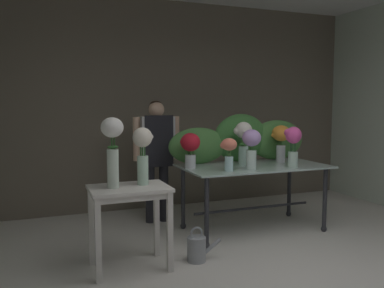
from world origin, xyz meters
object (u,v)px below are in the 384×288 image
at_px(vase_fuchsia_freesia, 293,142).
at_px(watering_can, 197,248).
at_px(vase_sunset_lilies, 281,139).
at_px(vase_lilac_carnations, 251,145).
at_px(side_table_white, 129,199).
at_px(display_table_glass, 253,175).
at_px(florist, 157,148).
at_px(vase_crimson_tulips, 190,147).
at_px(vase_ivory_hydrangea, 243,139).
at_px(vase_cream_lisianthus_tall, 143,151).
at_px(vase_white_roses_tall, 113,145).
at_px(vase_coral_peonies, 229,151).

relative_size(vase_fuchsia_freesia, watering_can, 1.33).
distance_m(vase_sunset_lilies, vase_lilac_carnations, 0.72).
height_order(side_table_white, vase_fuchsia_freesia, vase_fuchsia_freesia).
bearing_deg(display_table_glass, florist, 142.20).
relative_size(florist, vase_crimson_tulips, 3.87).
xyz_separation_m(vase_ivory_hydrangea, vase_cream_lisianthus_tall, (-1.38, -0.61, -0.02)).
xyz_separation_m(vase_ivory_hydrangea, vase_crimson_tulips, (-0.68, -0.01, -0.07)).
xyz_separation_m(display_table_glass, watering_can, (-0.99, -0.66, -0.54)).
relative_size(florist, vase_fuchsia_freesia, 3.33).
height_order(side_table_white, vase_white_roses_tall, vase_white_roses_tall).
relative_size(vase_ivory_hydrangea, vase_cream_lisianthus_tall, 0.96).
relative_size(side_table_white, vase_crimson_tulips, 1.91).
bearing_deg(vase_cream_lisianthus_tall, vase_crimson_tulips, 40.62).
relative_size(vase_coral_peonies, vase_lilac_carnations, 0.80).
relative_size(vase_crimson_tulips, vase_fuchsia_freesia, 0.86).
height_order(vase_ivory_hydrangea, vase_fuchsia_freesia, vase_ivory_hydrangea).
height_order(florist, vase_crimson_tulips, florist).
relative_size(display_table_glass, vase_white_roses_tall, 2.72).
bearing_deg(vase_sunset_lilies, vase_lilac_carnations, -149.90).
distance_m(florist, vase_cream_lisianthus_tall, 1.40).
height_order(vase_sunset_lilies, vase_lilac_carnations, vase_sunset_lilies).
distance_m(vase_coral_peonies, vase_cream_lisianthus_tall, 1.07).
relative_size(side_table_white, vase_cream_lisianthus_tall, 1.43).
bearing_deg(vase_white_roses_tall, vase_coral_peonies, 13.98).
xyz_separation_m(side_table_white, watering_can, (0.64, -0.08, -0.52)).
height_order(vase_lilac_carnations, vase_white_roses_tall, vase_white_roses_tall).
relative_size(display_table_glass, vase_crimson_tulips, 4.29).
distance_m(side_table_white, vase_lilac_carnations, 1.54).
xyz_separation_m(vase_fuchsia_freesia, vase_cream_lisianthus_tall, (-1.84, -0.26, 0.01)).
bearing_deg(side_table_white, vase_ivory_hydrangea, 23.41).
bearing_deg(vase_fuchsia_freesia, vase_sunset_lilies, 77.17).
height_order(vase_crimson_tulips, vase_cream_lisianthus_tall, vase_cream_lisianthus_tall).
bearing_deg(vase_coral_peonies, vase_white_roses_tall, -166.02).
bearing_deg(watering_can, vase_sunset_lilies, 27.96).
bearing_deg(display_table_glass, vase_lilac_carnations, -124.97).
bearing_deg(watering_can, vase_lilac_carnations, 26.26).
bearing_deg(vase_sunset_lilies, vase_coral_peonies, -158.27).
distance_m(side_table_white, vase_crimson_tulips, 1.14).
bearing_deg(vase_white_roses_tall, display_table_glass, 18.40).
bearing_deg(vase_crimson_tulips, florist, 105.36).
distance_m(side_table_white, vase_fuchsia_freesia, 2.05).
bearing_deg(vase_sunset_lilies, vase_ivory_hydrangea, -177.59).
xyz_separation_m(vase_white_roses_tall, watering_can, (0.78, -0.07, -1.03)).
relative_size(vase_crimson_tulips, vase_lilac_carnations, 0.90).
distance_m(florist, vase_ivory_hydrangea, 1.11).
xyz_separation_m(vase_ivory_hydrangea, vase_white_roses_tall, (-1.67, -0.66, 0.05)).
height_order(florist, vase_coral_peonies, florist).
xyz_separation_m(vase_crimson_tulips, vase_cream_lisianthus_tall, (-0.71, -0.60, 0.05)).
xyz_separation_m(side_table_white, vase_fuchsia_freesia, (1.98, 0.31, 0.42)).
distance_m(vase_crimson_tulips, vase_lilac_carnations, 0.69).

